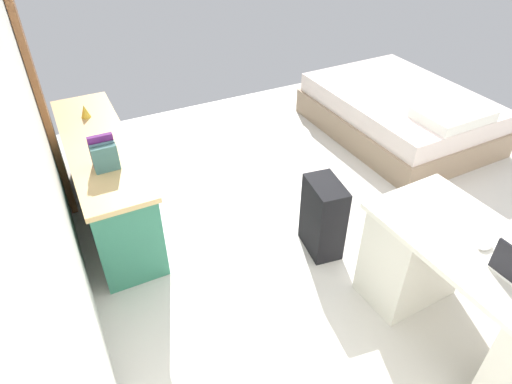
{
  "coord_description": "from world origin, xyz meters",
  "views": [
    {
      "loc": [
        -2.11,
        2.1,
        2.49
      ],
      "look_at": [
        0.12,
        0.99,
        0.6
      ],
      "focal_mm": 31.44,
      "sensor_mm": 36.0,
      "label": 1
    }
  ],
  "objects_px": {
    "credenza": "(106,180)",
    "computer_mouse": "(485,246)",
    "desk": "(476,301)",
    "suitcase_black": "(323,217)",
    "figurine_small": "(85,111)",
    "bed": "(399,113)"
  },
  "relations": [
    {
      "from": "credenza",
      "to": "figurine_small",
      "type": "bearing_deg",
      "value": 0.19
    },
    {
      "from": "credenza",
      "to": "figurine_small",
      "type": "height_order",
      "value": "figurine_small"
    },
    {
      "from": "desk",
      "to": "computer_mouse",
      "type": "relative_size",
      "value": 14.66
    },
    {
      "from": "suitcase_black",
      "to": "bed",
      "type": "bearing_deg",
      "value": -48.29
    },
    {
      "from": "credenza",
      "to": "bed",
      "type": "distance_m",
      "value": 3.12
    },
    {
      "from": "suitcase_black",
      "to": "computer_mouse",
      "type": "relative_size",
      "value": 6.11
    },
    {
      "from": "bed",
      "to": "suitcase_black",
      "type": "distance_m",
      "value": 2.1
    },
    {
      "from": "bed",
      "to": "figurine_small",
      "type": "height_order",
      "value": "figurine_small"
    },
    {
      "from": "credenza",
      "to": "computer_mouse",
      "type": "bearing_deg",
      "value": -142.2
    },
    {
      "from": "suitcase_black",
      "to": "computer_mouse",
      "type": "xyz_separation_m",
      "value": [
        -1.04,
        -0.32,
        0.47
      ]
    },
    {
      "from": "credenza",
      "to": "computer_mouse",
      "type": "distance_m",
      "value": 2.78
    },
    {
      "from": "suitcase_black",
      "to": "computer_mouse",
      "type": "height_order",
      "value": "computer_mouse"
    },
    {
      "from": "figurine_small",
      "to": "suitcase_black",
      "type": "bearing_deg",
      "value": -139.11
    },
    {
      "from": "suitcase_black",
      "to": "figurine_small",
      "type": "bearing_deg",
      "value": 49.1
    },
    {
      "from": "bed",
      "to": "computer_mouse",
      "type": "xyz_separation_m",
      "value": [
        -2.2,
        1.43,
        0.53
      ]
    },
    {
      "from": "credenza",
      "to": "desk",
      "type": "bearing_deg",
      "value": -143.31
    },
    {
      "from": "suitcase_black",
      "to": "figurine_small",
      "type": "height_order",
      "value": "figurine_small"
    },
    {
      "from": "desk",
      "to": "suitcase_black",
      "type": "height_order",
      "value": "desk"
    },
    {
      "from": "desk",
      "to": "bed",
      "type": "bearing_deg",
      "value": -32.17
    },
    {
      "from": "suitcase_black",
      "to": "computer_mouse",
      "type": "distance_m",
      "value": 1.19
    },
    {
      "from": "desk",
      "to": "figurine_small",
      "type": "xyz_separation_m",
      "value": [
        2.7,
        1.68,
        0.38
      ]
    },
    {
      "from": "credenza",
      "to": "suitcase_black",
      "type": "bearing_deg",
      "value": -129.59
    }
  ]
}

